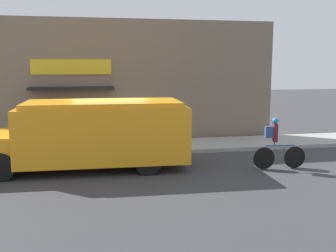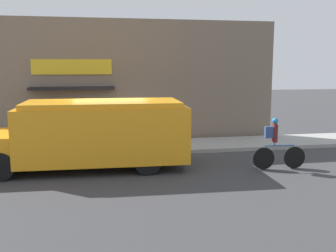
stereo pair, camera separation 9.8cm
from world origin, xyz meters
name	(u,v)px [view 2 (the right image)]	position (x,y,z in m)	size (l,w,h in m)	color
ground_plane	(111,157)	(0.00, 0.00, 0.00)	(70.00, 70.00, 0.00)	#38383A
sidewalk	(110,148)	(0.00, 1.17, 0.07)	(28.00, 2.33, 0.15)	#999993
storefront	(106,82)	(-0.03, 2.65, 2.57)	(14.59, 0.95, 5.14)	#756656
school_bus	(89,134)	(-0.73, -1.44, 1.13)	(6.87, 2.89, 2.15)	orange
cyclist	(276,145)	(5.05, -2.60, 0.77)	(1.72, 0.21, 1.64)	black
trash_bin	(85,136)	(-0.90, 1.34, 0.58)	(0.51, 0.51, 0.86)	#38383D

